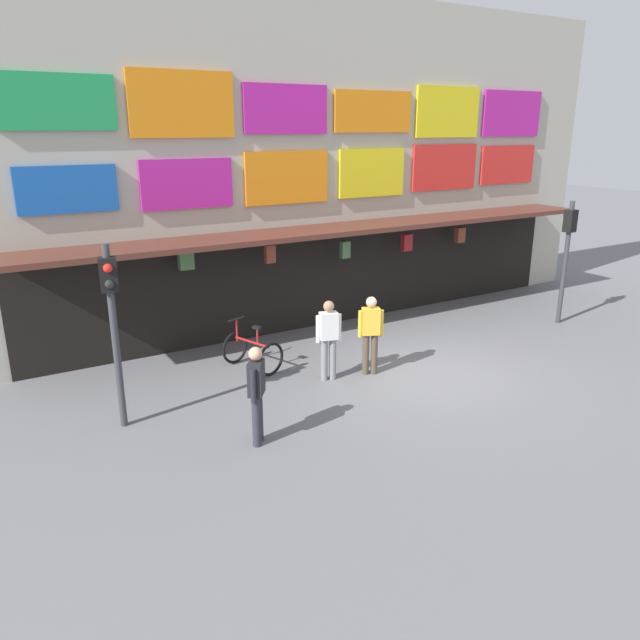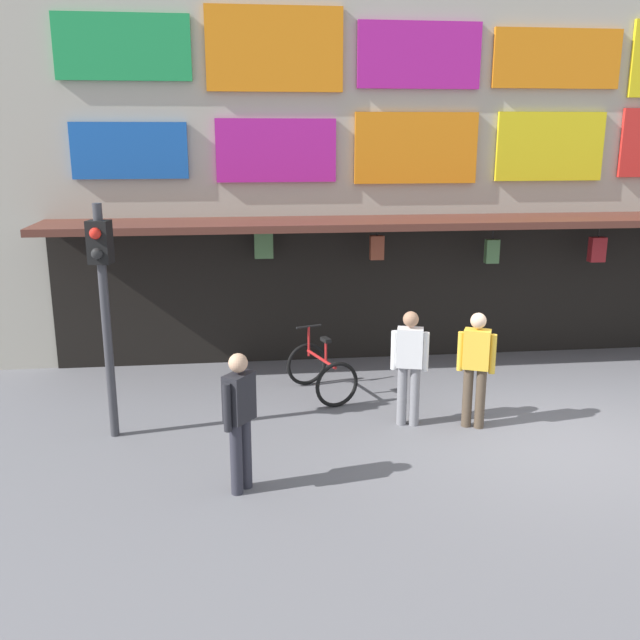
# 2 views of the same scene
# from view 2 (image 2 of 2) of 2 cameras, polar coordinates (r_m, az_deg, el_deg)

# --- Properties ---
(ground_plane) EXTENTS (80.00, 80.00, 0.00)m
(ground_plane) POSITION_cam_2_polar(r_m,az_deg,el_deg) (10.31, 19.39, -9.15)
(ground_plane) COLOR slate
(shopfront) EXTENTS (18.00, 2.60, 8.00)m
(shopfront) POSITION_cam_2_polar(r_m,az_deg,el_deg) (13.70, 12.35, 14.14)
(shopfront) COLOR #B2AD9E
(shopfront) RESTS_ON ground
(traffic_light_near) EXTENTS (0.32, 0.35, 3.20)m
(traffic_light_near) POSITION_cam_2_polar(r_m,az_deg,el_deg) (9.62, -17.25, 2.76)
(traffic_light_near) COLOR #38383D
(traffic_light_near) RESTS_ON ground
(bicycle_parked) EXTENTS (1.06, 1.33, 1.05)m
(bicycle_parked) POSITION_cam_2_polar(r_m,az_deg,el_deg) (11.17, 0.09, -4.24)
(bicycle_parked) COLOR black
(bicycle_parked) RESTS_ON ground
(pedestrian_in_white) EXTENTS (0.49, 0.35, 1.68)m
(pedestrian_in_white) POSITION_cam_2_polar(r_m,az_deg,el_deg) (10.04, 12.57, -3.49)
(pedestrian_in_white) COLOR brown
(pedestrian_in_white) RESTS_ON ground
(pedestrian_in_black) EXTENTS (0.39, 0.44, 1.68)m
(pedestrian_in_black) POSITION_cam_2_polar(r_m,az_deg,el_deg) (8.11, -6.55, -7.67)
(pedestrian_in_black) COLOR #2D2D38
(pedestrian_in_black) RESTS_ON ground
(pedestrian_in_blue) EXTENTS (0.51, 0.31, 1.68)m
(pedestrian_in_blue) POSITION_cam_2_polar(r_m,az_deg,el_deg) (9.96, 7.29, -3.40)
(pedestrian_in_blue) COLOR gray
(pedestrian_in_blue) RESTS_ON ground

